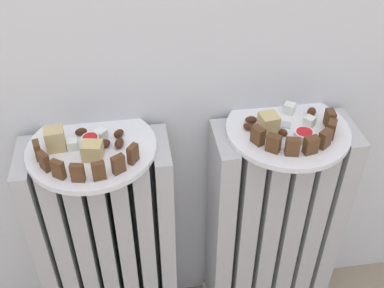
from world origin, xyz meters
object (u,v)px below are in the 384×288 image
plate_right (288,130)px  jam_bowl_left (91,141)px  radiator_left (109,251)px  jam_bowl_right (304,135)px  radiator_right (271,232)px  fork (285,133)px  plate_left (92,148)px

plate_right → jam_bowl_left: jam_bowl_left is taller
radiator_left → jam_bowl_left: size_ratio=17.65×
plate_right → jam_bowl_left: (-0.42, -0.00, 0.02)m
radiator_left → jam_bowl_right: bearing=-5.8°
radiator_left → radiator_right: (0.42, 0.00, 0.00)m
radiator_left → fork: bearing=-2.6°
fork → jam_bowl_right: bearing=-39.1°
radiator_left → jam_bowl_left: bearing=-24.7°
jam_bowl_left → fork: (0.41, -0.02, -0.01)m
radiator_right → plate_right: size_ratio=2.41×
radiator_left → plate_left: bearing=0.0°
radiator_right → jam_bowl_left: bearing=-180.0°
jam_bowl_right → plate_right: bearing=113.0°
radiator_left → fork: (0.41, -0.02, 0.34)m
radiator_right → jam_bowl_right: size_ratio=15.83×
plate_right → fork: fork is taller
plate_right → fork: 0.02m
jam_bowl_right → radiator_left: bearing=174.2°
jam_bowl_left → fork: 0.41m
jam_bowl_right → fork: (-0.03, 0.03, -0.01)m
radiator_left → plate_left: plate_left is taller
radiator_right → jam_bowl_left: jam_bowl_left is taller
plate_left → plate_right: (0.42, 0.00, 0.00)m
radiator_right → fork: bearing=-124.6°
radiator_left → plate_right: 0.54m
radiator_right → plate_right: bearing=-116.6°
radiator_right → plate_left: bearing=-180.0°
plate_left → radiator_right: bearing=0.0°
jam_bowl_left → plate_left: bearing=155.3°
plate_right → jam_bowl_right: jam_bowl_right is taller
fork → plate_left: bearing=177.4°
jam_bowl_left → radiator_right: bearing=0.0°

